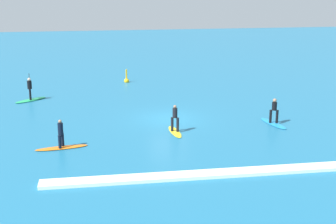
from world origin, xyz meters
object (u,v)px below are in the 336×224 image
surfer_on_yellow_board (175,124)px  marker_buoy (127,80)px  surfer_on_orange_board (61,141)px  surfer_on_blue_board (274,117)px  surfer_on_green_board (30,95)px

surfer_on_yellow_board → marker_buoy: (-1.98, 15.87, -0.33)m
surfer_on_orange_board → surfer_on_blue_board: surfer_on_blue_board is taller
surfer_on_orange_board → marker_buoy: surfer_on_orange_board is taller
surfer_on_green_board → surfer_on_yellow_board: size_ratio=1.03×
surfer_on_yellow_board → marker_buoy: size_ratio=1.87×
surfer_on_yellow_board → marker_buoy: 15.99m
surfer_on_green_board → surfer_on_yellow_board: bearing=-83.1°
surfer_on_yellow_board → marker_buoy: bearing=-177.2°
surfer_on_orange_board → surfer_on_blue_board: (14.03, 2.73, 0.05)m
surfer_on_yellow_board → surfer_on_orange_board: bearing=-78.8°
surfer_on_blue_board → surfer_on_orange_board: bearing=-91.6°
surfer_on_green_board → surfer_on_yellow_board: (10.20, -10.01, 0.07)m
surfer_on_yellow_board → marker_buoy: surfer_on_yellow_board is taller
surfer_on_orange_board → surfer_on_blue_board: bearing=-178.2°
surfer_on_green_board → surfer_on_orange_board: size_ratio=0.85×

